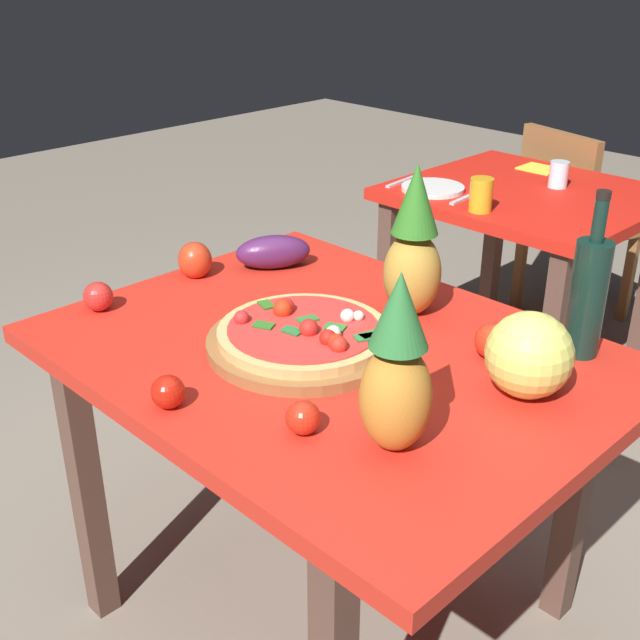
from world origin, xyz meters
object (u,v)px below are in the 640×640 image
(pizza, at_px, (304,331))
(drinking_glass_juice, at_px, (481,195))
(wine_bottle, at_px, (588,295))
(pineapple_left, at_px, (413,249))
(drinking_glass_water, at_px, (559,174))
(pineapple_right, at_px, (397,372))
(knife_utensil, at_px, (466,198))
(dinner_plate, at_px, (433,188))
(fork_utensil, at_px, (402,181))
(display_table, at_px, (331,384))
(pizza_board, at_px, (304,343))
(tomato_by_bottle, at_px, (303,417))
(tomato_beside_pepper, at_px, (493,341))
(tomato_at_corner, at_px, (168,392))
(napkin_folded, at_px, (539,169))
(melon, at_px, (529,355))
(dining_chair, at_px, (570,216))
(eggplant, at_px, (273,252))
(tomato_near_board, at_px, (98,296))
(bell_pepper, at_px, (195,260))
(background_table, at_px, (526,224))

(pizza, distance_m, drinking_glass_juice, 1.10)
(pizza, relative_size, drinking_glass_juice, 3.42)
(wine_bottle, xyz_separation_m, pineapple_left, (-0.38, -0.10, 0.03))
(drinking_glass_water, bearing_deg, pineapple_right, -68.84)
(drinking_glass_water, bearing_deg, knife_utensil, -112.77)
(drinking_glass_juice, height_order, dinner_plate, drinking_glass_juice)
(fork_utensil, bearing_deg, display_table, -61.96)
(pizza_board, height_order, tomato_by_bottle, tomato_by_bottle)
(tomato_beside_pepper, relative_size, knife_utensil, 0.43)
(pizza, bearing_deg, drinking_glass_juice, 105.16)
(fork_utensil, bearing_deg, pineapple_left, -54.28)
(display_table, relative_size, tomato_at_corner, 18.51)
(display_table, height_order, napkin_folded, napkin_folded)
(knife_utensil, relative_size, napkin_folded, 1.29)
(pineapple_right, xyz_separation_m, melon, (0.06, 0.32, -0.06))
(dining_chair, xyz_separation_m, drinking_glass_water, (0.20, -0.52, 0.32))
(pineapple_left, relative_size, dinner_plate, 1.64)
(wine_bottle, bearing_deg, tomato_beside_pepper, -128.64)
(wine_bottle, distance_m, eggplant, 0.84)
(pineapple_right, bearing_deg, tomato_beside_pepper, 99.63)
(drinking_glass_juice, bearing_deg, dinner_plate, 163.17)
(tomato_at_corner, bearing_deg, melon, 49.38)
(pineapple_right, xyz_separation_m, tomato_at_corner, (-0.38, -0.20, -0.12))
(tomato_near_board, bearing_deg, wine_bottle, 33.99)
(wine_bottle, relative_size, bell_pepper, 3.68)
(tomato_at_corner, xyz_separation_m, dinner_plate, (-0.53, 1.48, -0.02))
(bell_pepper, distance_m, eggplant, 0.21)
(wine_bottle, bearing_deg, eggplant, -170.22)
(melon, relative_size, dinner_plate, 0.77)
(fork_utensil, xyz_separation_m, knife_utensil, (0.28, 0.00, 0.00))
(dinner_plate, bearing_deg, drinking_glass_water, 50.49)
(display_table, relative_size, drinking_glass_juice, 11.10)
(wine_bottle, height_order, drinking_glass_juice, wine_bottle)
(wine_bottle, bearing_deg, melon, -87.46)
(tomato_by_bottle, height_order, tomato_at_corner, tomato_at_corner)
(tomato_near_board, bearing_deg, napkin_folded, 88.11)
(eggplant, height_order, tomato_near_board, eggplant)
(background_table, bearing_deg, dining_chair, 104.07)
(pizza, bearing_deg, tomato_beside_pepper, 39.29)
(tomato_by_bottle, bearing_deg, drinking_glass_water, 105.91)
(wine_bottle, distance_m, dinner_plate, 1.22)
(background_table, xyz_separation_m, pizza_board, (0.30, -1.38, 0.14))
(melon, xyz_separation_m, napkin_folded, (-0.86, 1.47, -0.08))
(tomato_near_board, height_order, fork_utensil, tomato_near_board)
(tomato_by_bottle, bearing_deg, drinking_glass_juice, 112.05)
(display_table, bearing_deg, dinner_plate, 117.89)
(pizza, xyz_separation_m, napkin_folded, (-0.42, 1.64, -0.04))
(knife_utensil, bearing_deg, eggplant, -94.90)
(drinking_glass_water, relative_size, dinner_plate, 0.42)
(background_table, relative_size, drinking_glass_juice, 7.83)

